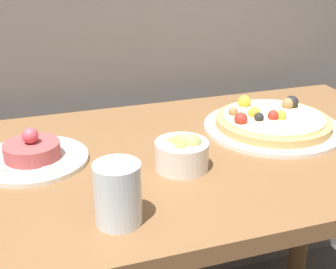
# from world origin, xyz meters

# --- Properties ---
(dining_table) EXTENTS (1.22, 0.65, 0.74)m
(dining_table) POSITION_xyz_m (0.00, 0.32, 0.62)
(dining_table) COLOR brown
(dining_table) RESTS_ON ground_plane
(pizza_plate) EXTENTS (0.33, 0.33, 0.06)m
(pizza_plate) POSITION_xyz_m (0.27, 0.38, 0.75)
(pizza_plate) COLOR silver
(pizza_plate) RESTS_ON dining_table
(tartare_plate) EXTENTS (0.23, 0.23, 0.08)m
(tartare_plate) POSITION_xyz_m (-0.29, 0.38, 0.75)
(tartare_plate) COLOR silver
(tartare_plate) RESTS_ON dining_table
(small_bowl) EXTENTS (0.11, 0.11, 0.07)m
(small_bowl) POSITION_xyz_m (-0.01, 0.26, 0.77)
(small_bowl) COLOR silver
(small_bowl) RESTS_ON dining_table
(drinking_glass) EXTENTS (0.08, 0.08, 0.10)m
(drinking_glass) POSITION_xyz_m (-0.17, 0.11, 0.79)
(drinking_glass) COLOR silver
(drinking_glass) RESTS_ON dining_table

